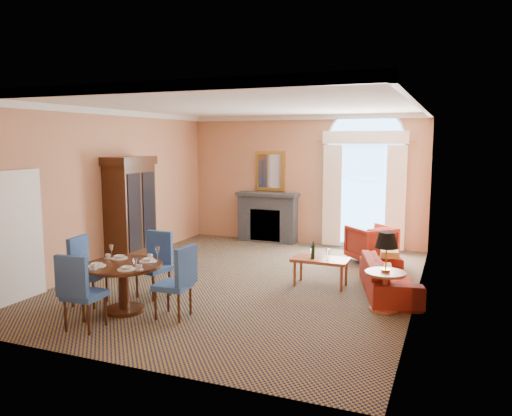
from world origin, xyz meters
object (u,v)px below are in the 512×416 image
at_px(armoire, 130,213).
at_px(coffee_table, 320,261).
at_px(armchair, 371,244).
at_px(sofa, 389,277).
at_px(side_table, 386,263).
at_px(dining_table, 123,276).

bearing_deg(armoire, coffee_table, -0.90).
bearing_deg(armchair, sofa, 62.03).
relative_size(coffee_table, side_table, 0.83).
height_order(armchair, side_table, side_table).
bearing_deg(coffee_table, dining_table, -134.84).
distance_m(armchair, side_table, 3.17).
bearing_deg(armchair, dining_table, 12.41).
xyz_separation_m(armoire, armchair, (4.63, 2.09, -0.69)).
bearing_deg(coffee_table, armchair, 75.79).
xyz_separation_m(armoire, dining_table, (1.65, -2.48, -0.53)).
height_order(coffee_table, side_table, side_table).
relative_size(sofa, armchair, 2.33).
relative_size(armoire, armchair, 2.61).
relative_size(armoire, dining_table, 1.91).
bearing_deg(armoire, side_table, -10.44).
bearing_deg(dining_table, sofa, 33.74).
bearing_deg(side_table, coffee_table, 143.65).
relative_size(sofa, coffee_table, 2.02).
height_order(armoire, sofa, armoire).
bearing_deg(sofa, coffee_table, 74.04).
distance_m(armoire, coffee_table, 4.12).
distance_m(dining_table, coffee_table, 3.42).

